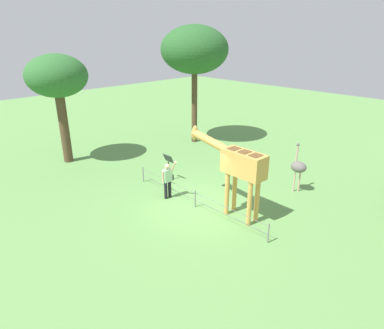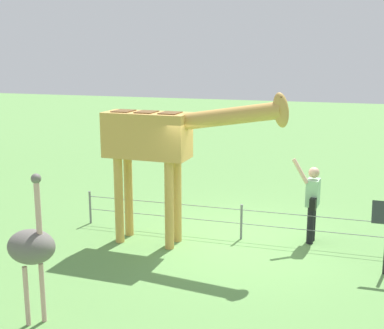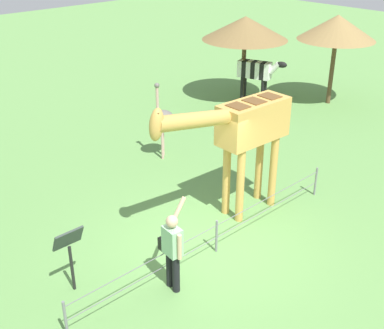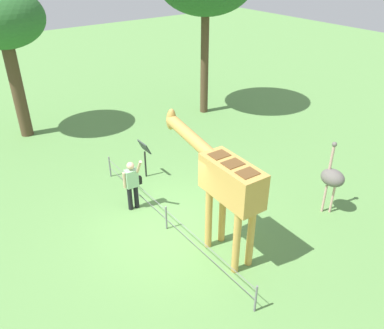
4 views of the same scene
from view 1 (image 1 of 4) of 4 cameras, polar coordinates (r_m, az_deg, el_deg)
ground_plane at (r=14.10m, az=1.18°, el=-6.88°), size 60.00×60.00×0.00m
giraffe at (r=12.64m, az=7.66°, el=0.01°), size 3.69×0.77×3.16m
visitor at (r=14.33m, az=-4.12°, el=-2.40°), size 0.58×0.59×1.77m
ostrich at (r=15.49m, az=17.54°, el=-0.41°), size 0.70×0.56×2.25m
tree_east at (r=21.05m, az=0.43°, el=18.73°), size 4.02×4.02×7.09m
tree_northeast at (r=18.87m, az=-21.85°, el=13.41°), size 3.08×3.08×5.69m
info_sign at (r=16.02m, az=-4.02°, el=0.45°), size 0.56×0.21×1.32m
wire_fence at (r=13.77m, az=0.54°, el=-5.71°), size 7.05×0.05×0.75m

